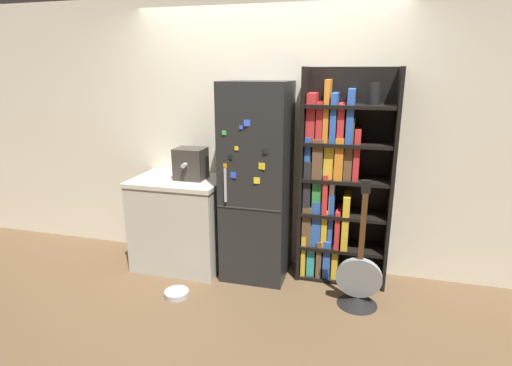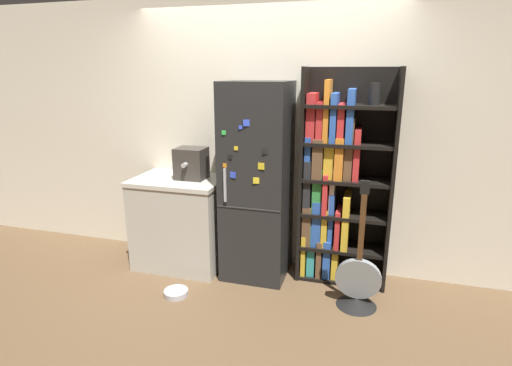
# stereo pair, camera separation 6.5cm
# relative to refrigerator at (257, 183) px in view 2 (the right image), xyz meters

# --- Properties ---
(ground_plane) EXTENTS (16.00, 16.00, 0.00)m
(ground_plane) POSITION_rel_refrigerator_xyz_m (0.00, -0.17, -0.92)
(ground_plane) COLOR brown
(wall_back) EXTENTS (8.00, 0.05, 2.60)m
(wall_back) POSITION_rel_refrigerator_xyz_m (0.00, 0.31, 0.38)
(wall_back) COLOR beige
(wall_back) RESTS_ON ground_plane
(refrigerator) EXTENTS (0.59, 0.59, 1.83)m
(refrigerator) POSITION_rel_refrigerator_xyz_m (0.00, 0.00, 0.00)
(refrigerator) COLOR black
(refrigerator) RESTS_ON ground_plane
(bookshelf) EXTENTS (0.81, 0.35, 1.95)m
(bookshelf) POSITION_rel_refrigerator_xyz_m (0.71, 0.13, 0.00)
(bookshelf) COLOR black
(bookshelf) RESTS_ON ground_plane
(kitchen_counter) EXTENTS (0.88, 0.64, 0.91)m
(kitchen_counter) POSITION_rel_refrigerator_xyz_m (-0.78, -0.03, -0.46)
(kitchen_counter) COLOR #BCB7A8
(kitchen_counter) RESTS_ON ground_plane
(espresso_machine) EXTENTS (0.28, 0.30, 0.30)m
(espresso_machine) POSITION_rel_refrigerator_xyz_m (-0.66, -0.00, 0.14)
(espresso_machine) COLOR #38332D
(espresso_machine) RESTS_ON kitchen_counter
(guitar) EXTENTS (0.38, 0.34, 1.13)m
(guitar) POSITION_rel_refrigerator_xyz_m (0.97, -0.34, -0.75)
(guitar) COLOR black
(guitar) RESTS_ON ground_plane
(pet_bowl) EXTENTS (0.22, 0.22, 0.05)m
(pet_bowl) POSITION_rel_refrigerator_xyz_m (-0.57, -0.61, -0.89)
(pet_bowl) COLOR #B7B7BC
(pet_bowl) RESTS_ON ground_plane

